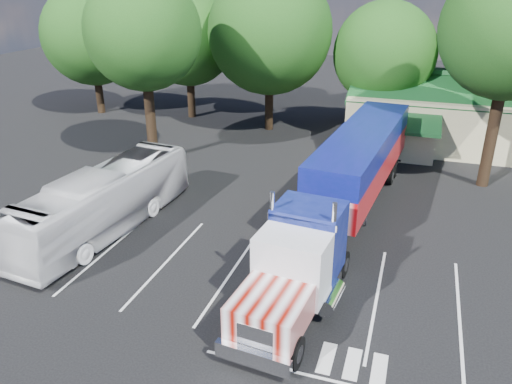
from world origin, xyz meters
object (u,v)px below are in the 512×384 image
(semi_truck, at_px, (349,179))
(bicycle, at_px, (360,213))
(woman, at_px, (298,207))
(silver_sedan, at_px, (482,149))
(tour_bus, at_px, (105,201))

(semi_truck, relative_size, bicycle, 12.97)
(woman, relative_size, bicycle, 0.92)
(bicycle, relative_size, silver_sedan, 0.44)
(tour_bus, bearing_deg, bicycle, 28.19)
(bicycle, xyz_separation_m, silver_sedan, (7.06, 13.00, 0.18))
(bicycle, bearing_deg, tour_bus, 170.99)
(semi_truck, bearing_deg, woman, -165.00)
(bicycle, bearing_deg, woman, 165.87)
(semi_truck, bearing_deg, bicycle, 46.73)
(semi_truck, height_order, bicycle, semi_truck)
(tour_bus, bearing_deg, semi_truck, 26.89)
(woman, bearing_deg, tour_bus, 84.62)
(semi_truck, relative_size, silver_sedan, 5.77)
(tour_bus, bearing_deg, woman, 29.88)
(woman, bearing_deg, bicycle, -102.19)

